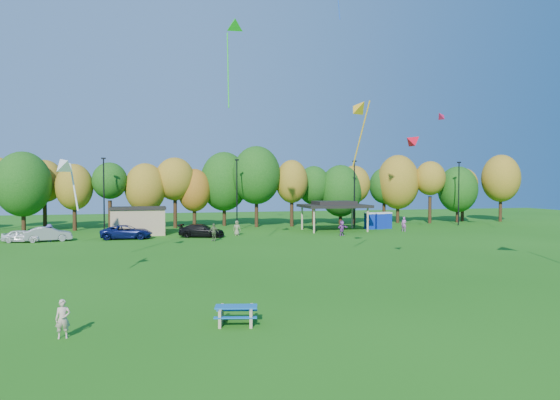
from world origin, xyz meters
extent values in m
plane|color=#19600F|center=(0.00, 0.00, 0.00)|extent=(160.00, 160.00, 0.00)
cylinder|color=black|center=(-23.75, 44.20, 1.78)|extent=(0.50, 0.50, 3.56)
ellipsoid|color=#144C0F|center=(-23.75, 44.20, 5.94)|extent=(6.62, 6.62, 8.00)
cylinder|color=black|center=(-22.13, 48.25, 1.90)|extent=(0.50, 0.50, 3.79)
ellipsoid|color=olive|center=(-22.13, 48.25, 6.32)|extent=(4.94, 4.94, 5.58)
cylinder|color=black|center=(-18.02, 45.01, 1.67)|extent=(0.50, 0.50, 3.34)
ellipsoid|color=olive|center=(-18.02, 45.01, 5.56)|extent=(4.61, 4.61, 5.88)
cylinder|color=black|center=(-13.72, 44.85, 1.91)|extent=(0.50, 0.50, 3.82)
ellipsoid|color=#144C0F|center=(-13.72, 44.85, 6.36)|extent=(4.43, 4.43, 4.73)
cylinder|color=black|center=(-9.30, 45.50, 1.63)|extent=(0.50, 0.50, 3.25)
ellipsoid|color=olive|center=(-9.30, 45.50, 5.42)|extent=(5.33, 5.33, 6.53)
cylinder|color=black|center=(-5.45, 46.07, 1.98)|extent=(0.50, 0.50, 3.96)
ellipsoid|color=olive|center=(-5.45, 46.07, 6.61)|extent=(5.31, 5.31, 5.82)
cylinder|color=black|center=(-2.85, 46.34, 1.52)|extent=(0.50, 0.50, 3.05)
ellipsoid|color=#995914|center=(-2.85, 46.34, 5.08)|extent=(4.54, 4.54, 5.87)
cylinder|color=black|center=(1.42, 47.53, 1.89)|extent=(0.50, 0.50, 3.77)
ellipsoid|color=#144C0F|center=(1.42, 47.53, 6.29)|extent=(6.69, 6.69, 8.35)
cylinder|color=black|center=(5.46, 44.54, 2.14)|extent=(0.50, 0.50, 4.28)
ellipsoid|color=#144C0F|center=(5.46, 44.54, 7.14)|extent=(6.64, 6.64, 8.01)
cylinder|color=black|center=(10.41, 44.21, 1.88)|extent=(0.50, 0.50, 3.76)
ellipsoid|color=olive|center=(10.41, 44.21, 6.27)|extent=(4.49, 4.49, 6.02)
cylinder|color=black|center=(14.29, 46.25, 1.72)|extent=(0.50, 0.50, 3.43)
ellipsoid|color=#144C0F|center=(14.29, 46.25, 5.72)|extent=(4.77, 4.77, 5.63)
cylinder|color=black|center=(18.11, 45.40, 1.48)|extent=(0.50, 0.50, 2.95)
ellipsoid|color=#144C0F|center=(18.11, 45.40, 4.92)|extent=(6.14, 6.14, 7.54)
cylinder|color=black|center=(20.39, 45.86, 1.76)|extent=(0.50, 0.50, 3.52)
ellipsoid|color=olive|center=(20.39, 45.86, 5.87)|extent=(4.78, 4.78, 5.53)
cylinder|color=black|center=(26.06, 47.51, 1.69)|extent=(0.50, 0.50, 3.39)
ellipsoid|color=#144C0F|center=(26.06, 47.51, 5.64)|extent=(4.54, 4.54, 5.46)
cylinder|color=black|center=(27.70, 46.23, 1.86)|extent=(0.50, 0.50, 3.72)
ellipsoid|color=olive|center=(27.70, 46.23, 6.20)|extent=(6.32, 6.32, 8.24)
cylinder|color=black|center=(31.99, 44.27, 2.03)|extent=(0.50, 0.50, 4.06)
ellipsoid|color=olive|center=(31.99, 44.27, 6.77)|extent=(4.50, 4.50, 5.13)
cylinder|color=black|center=(37.07, 44.81, 1.53)|extent=(0.50, 0.50, 3.05)
ellipsoid|color=#144C0F|center=(37.07, 44.81, 5.09)|extent=(5.97, 5.97, 7.05)
cylinder|color=black|center=(38.98, 46.35, 1.78)|extent=(0.50, 0.50, 3.55)
ellipsoid|color=olive|center=(38.98, 46.35, 5.92)|extent=(4.60, 4.60, 4.99)
cylinder|color=black|center=(44.51, 44.51, 2.03)|extent=(0.50, 0.50, 4.07)
ellipsoid|color=olive|center=(44.51, 44.51, 6.78)|extent=(5.83, 5.83, 7.42)
cylinder|color=black|center=(-14.00, 40.00, 4.50)|extent=(0.16, 0.16, 9.00)
cube|color=black|center=(-14.00, 40.00, 9.00)|extent=(0.50, 0.25, 0.18)
cylinder|color=black|center=(2.00, 40.00, 4.50)|extent=(0.16, 0.16, 9.00)
cube|color=black|center=(2.00, 40.00, 9.00)|extent=(0.50, 0.25, 0.18)
cylinder|color=black|center=(18.00, 40.00, 4.50)|extent=(0.16, 0.16, 9.00)
cube|color=black|center=(18.00, 40.00, 9.00)|extent=(0.50, 0.25, 0.18)
cylinder|color=black|center=(34.00, 40.00, 4.50)|extent=(0.16, 0.16, 9.00)
cube|color=black|center=(34.00, 40.00, 9.00)|extent=(0.50, 0.25, 0.18)
cube|color=tan|center=(-10.00, 38.00, 1.50)|extent=(6.00, 4.00, 3.00)
cube|color=black|center=(-10.00, 38.00, 3.12)|extent=(6.30, 4.30, 0.25)
cylinder|color=tan|center=(10.50, 34.50, 1.50)|extent=(0.24, 0.24, 3.00)
cylinder|color=tan|center=(17.50, 34.50, 1.50)|extent=(0.24, 0.24, 3.00)
cylinder|color=tan|center=(10.50, 39.50, 1.50)|extent=(0.24, 0.24, 3.00)
cylinder|color=tan|center=(17.50, 39.50, 1.50)|extent=(0.24, 0.24, 3.00)
cube|color=black|center=(14.00, 37.00, 3.15)|extent=(8.20, 6.20, 0.35)
cube|color=black|center=(14.00, 37.00, 3.55)|extent=(5.00, 3.50, 0.45)
cube|color=#0B269B|center=(19.26, 37.81, 1.00)|extent=(1.10, 1.10, 2.00)
cube|color=silver|center=(19.26, 37.81, 2.09)|extent=(1.15, 1.15, 0.18)
cube|color=#0B269B|center=(20.56, 37.74, 1.00)|extent=(1.10, 1.10, 2.00)
cube|color=silver|center=(20.56, 37.74, 2.09)|extent=(1.15, 1.15, 0.18)
cube|color=#0B269B|center=(21.86, 38.20, 1.00)|extent=(1.10, 1.10, 2.00)
cube|color=silver|center=(21.86, 38.20, 2.09)|extent=(1.15, 1.15, 0.18)
cube|color=tan|center=(-5.48, -1.34, 0.36)|extent=(0.43, 1.45, 0.72)
cube|color=tan|center=(-4.20, -1.62, 0.36)|extent=(0.43, 1.45, 0.72)
cube|color=#145FB1|center=(-4.84, -1.48, 0.75)|extent=(1.93, 1.12, 0.06)
cube|color=#145FB1|center=(-4.97, -2.09, 0.44)|extent=(1.82, 0.63, 0.05)
cube|color=#145FB1|center=(-4.70, -0.87, 0.44)|extent=(1.82, 0.63, 0.05)
imported|color=#D0AC9C|center=(-11.76, -1.78, 0.77)|extent=(0.59, 0.42, 1.54)
imported|color=silver|center=(-21.33, 33.13, 0.66)|extent=(4.04, 2.09, 1.31)
imported|color=gray|center=(-18.94, 33.32, 0.76)|extent=(4.86, 2.51, 1.53)
imported|color=#0E1755|center=(-11.13, 33.69, 0.75)|extent=(5.58, 2.85, 1.51)
imported|color=black|center=(-3.07, 33.48, 0.74)|extent=(5.49, 3.56, 1.48)
imported|color=#7D845A|center=(1.05, 34.29, 0.86)|extent=(0.85, 0.55, 1.72)
imported|color=#BC58B5|center=(22.19, 33.99, 0.91)|extent=(0.73, 0.79, 1.81)
imported|color=#4E4394|center=(-18.76, 33.11, 0.91)|extent=(1.24, 0.81, 1.82)
imported|color=purple|center=(12.75, 31.07, 0.88)|extent=(1.69, 1.22, 1.76)
imported|color=#5B6E43|center=(-2.20, 29.38, 0.93)|extent=(1.17, 0.90, 1.85)
cone|color=#1BD023|center=(-2.07, 15.98, 18.49)|extent=(1.60, 2.04, 1.89)
cylinder|color=#1BD023|center=(-2.29, 18.06, 15.34)|extent=(0.36, 2.48, 6.61)
cone|color=#CC1847|center=(21.94, 25.60, 13.38)|extent=(1.47, 1.31, 1.22)
cone|color=silver|center=(-13.29, 8.13, 7.21)|extent=(1.60, 1.70, 1.39)
cylinder|color=silver|center=(-12.82, 8.90, 5.86)|extent=(0.67, 1.01, 2.85)
cone|color=red|center=(8.72, 7.56, 8.97)|extent=(1.23, 0.96, 1.22)
cone|color=#FDAE1A|center=(6.93, 12.48, 11.86)|extent=(1.70, 1.92, 1.61)
cylinder|color=#FDAE1A|center=(6.38, 11.08, 9.61)|extent=(0.75, 1.72, 4.73)
camera|label=1|loc=(-8.26, -22.66, 6.12)|focal=32.00mm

